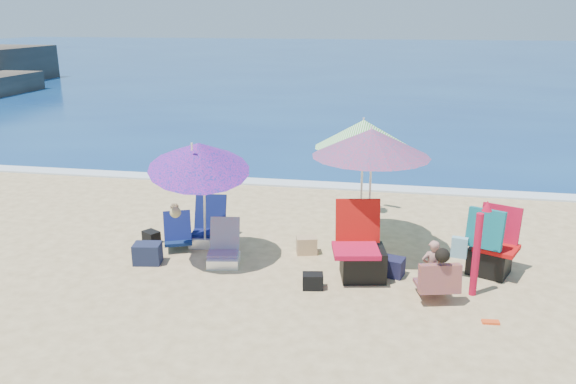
% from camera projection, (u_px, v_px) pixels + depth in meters
% --- Properties ---
extents(ground, '(120.00, 120.00, 0.00)m').
position_uv_depth(ground, '(296.00, 290.00, 8.00)').
color(ground, '#D8BC84').
rests_on(ground, ground).
extents(sea, '(120.00, 80.00, 0.12)m').
position_uv_depth(sea, '(383.00, 59.00, 50.31)').
color(sea, navy).
rests_on(sea, ground).
extents(foam, '(120.00, 0.50, 0.04)m').
position_uv_depth(foam, '(335.00, 186.00, 12.79)').
color(foam, white).
rests_on(foam, ground).
extents(umbrella_turquoise, '(1.84, 1.84, 2.06)m').
position_uv_depth(umbrella_turquoise, '(371.00, 143.00, 8.67)').
color(umbrella_turquoise, silver).
rests_on(umbrella_turquoise, ground).
extents(umbrella_striped, '(1.70, 1.70, 2.08)m').
position_uv_depth(umbrella_striped, '(363.00, 134.00, 9.24)').
color(umbrella_striped, white).
rests_on(umbrella_striped, ground).
extents(umbrella_blue, '(2.01, 2.04, 2.05)m').
position_uv_depth(umbrella_blue, '(199.00, 156.00, 8.39)').
color(umbrella_blue, silver).
rests_on(umbrella_blue, ground).
extents(furled_umbrella, '(0.26, 0.35, 1.29)m').
position_uv_depth(furled_umbrella, '(478.00, 245.00, 7.69)').
color(furled_umbrella, red).
rests_on(furled_umbrella, ground).
extents(chair_navy, '(0.61, 0.76, 0.75)m').
position_uv_depth(chair_navy, '(209.00, 231.00, 9.62)').
color(chair_navy, '#0D144A').
rests_on(chair_navy, ground).
extents(chair_rainbow, '(0.56, 0.69, 0.65)m').
position_uv_depth(chair_rainbow, '(224.00, 252.00, 8.83)').
color(chair_rainbow, '#C74846').
rests_on(chair_rainbow, ground).
extents(camp_chair_left, '(0.82, 0.84, 1.12)m').
position_uv_depth(camp_chair_left, '(361.00, 256.00, 8.30)').
color(camp_chair_left, '#BE0D31').
rests_on(camp_chair_left, ground).
extents(camp_chair_right, '(1.02, 0.77, 1.04)m').
position_uv_depth(camp_chair_right, '(489.00, 250.00, 8.40)').
color(camp_chair_right, red).
rests_on(camp_chair_right, ground).
extents(person_center, '(0.61, 0.64, 0.79)m').
position_uv_depth(person_center, '(435.00, 272.00, 7.65)').
color(person_center, '#AF7769').
rests_on(person_center, ground).
extents(person_left, '(0.57, 0.67, 0.80)m').
position_uv_depth(person_left, '(177.00, 225.00, 9.41)').
color(person_left, tan).
rests_on(person_left, ground).
extents(bag_navy_a, '(0.45, 0.36, 0.32)m').
position_uv_depth(bag_navy_a, '(148.00, 253.00, 8.82)').
color(bag_navy_a, '#192038').
rests_on(bag_navy_a, ground).
extents(bag_black_a, '(0.33, 0.31, 0.20)m').
position_uv_depth(bag_black_a, '(151.00, 237.00, 9.64)').
color(bag_black_a, black).
rests_on(bag_black_a, ground).
extents(bag_tan, '(0.37, 0.30, 0.27)m').
position_uv_depth(bag_tan, '(307.00, 245.00, 9.19)').
color(bag_tan, tan).
rests_on(bag_tan, ground).
extents(bag_navy_b, '(0.42, 0.36, 0.27)m').
position_uv_depth(bag_navy_b, '(391.00, 266.00, 8.42)').
color(bag_navy_b, '#171834').
rests_on(bag_navy_b, ground).
extents(bag_black_b, '(0.31, 0.24, 0.22)m').
position_uv_depth(bag_black_b, '(313.00, 281.00, 8.02)').
color(bag_black_b, black).
rests_on(bag_black_b, ground).
extents(orange_item, '(0.22, 0.11, 0.03)m').
position_uv_depth(orange_item, '(491.00, 322.00, 7.14)').
color(orange_item, '#FD4D1A').
rests_on(orange_item, ground).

